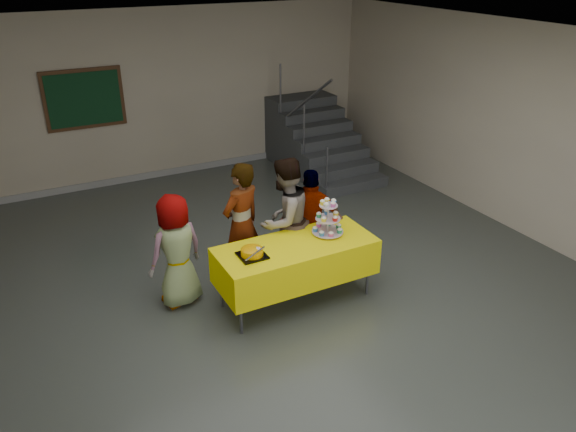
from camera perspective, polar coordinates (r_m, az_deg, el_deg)
name	(u,v)px	position (r m, az deg, el deg)	size (l,w,h in m)	color
room_shell	(292,137)	(5.78, 0.39, 8.02)	(10.00, 10.04, 3.02)	#4C514C
bake_table	(296,260)	(6.61, 0.81, -4.53)	(1.88, 0.78, 0.77)	#595960
cupcake_stand	(328,220)	(6.69, 4.08, -0.41)	(0.38, 0.38, 0.44)	silver
bear_cake	(252,252)	(6.25, -3.67, -3.63)	(0.32, 0.36, 0.12)	black
schoolchild_a	(176,251)	(6.65, -11.26, -3.50)	(0.68, 0.44, 1.39)	slate
schoolchild_b	(242,225)	(6.91, -4.73, -0.88)	(0.59, 0.38, 1.61)	slate
schoolchild_c	(285,220)	(6.99, -0.35, -0.42)	(0.79, 0.61, 1.62)	slate
schoolchild_d	(311,223)	(7.15, 2.38, -0.67)	(0.84, 0.35, 1.43)	slate
staircase	(315,142)	(10.95, 2.73, 7.51)	(1.30, 2.40, 2.04)	#424447
noticeboard	(84,99)	(10.15, -20.00, 11.10)	(1.30, 0.05, 1.00)	#472B16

